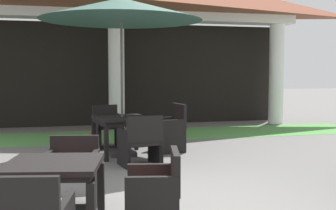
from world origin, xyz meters
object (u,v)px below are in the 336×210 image
at_px(patio_chair_mid_left_east, 170,130).
at_px(patio_chair_mid_left_south, 141,142).
at_px(patio_table_mid_left, 122,122).
at_px(terracotta_urn, 92,140).
at_px(patio_chair_near_foreground_north, 72,173).
at_px(patio_umbrella_mid_left, 121,10).
at_px(patio_chair_near_foreground_east, 155,195).
at_px(patio_table_near_foreground, 54,172).
at_px(patio_chair_mid_left_north, 108,127).

height_order(patio_chair_mid_left_east, patio_chair_mid_left_south, patio_chair_mid_left_east).
height_order(patio_table_mid_left, terracotta_urn, patio_table_mid_left).
distance_m(patio_chair_mid_left_east, terracotta_urn, 1.71).
bearing_deg(patio_chair_near_foreground_north, patio_table_mid_left, -97.59).
height_order(patio_chair_near_foreground_north, patio_umbrella_mid_left, patio_umbrella_mid_left).
bearing_deg(patio_chair_mid_left_east, patio_table_mid_left, 90.00).
xyz_separation_m(patio_chair_near_foreground_east, patio_umbrella_mid_left, (0.24, 3.96, 2.27)).
xyz_separation_m(patio_chair_near_foreground_east, patio_chair_near_foreground_north, (-0.74, 1.12, -0.01)).
bearing_deg(patio_table_near_foreground, patio_chair_mid_left_north, 77.97).
bearing_deg(terracotta_urn, patio_chair_mid_left_east, -31.95).
bearing_deg(patio_chair_mid_left_south, patio_chair_near_foreground_north, -131.44).
height_order(patio_chair_near_foreground_east, terracotta_urn, patio_chair_near_foreground_east).
relative_size(patio_chair_near_foreground_north, patio_chair_mid_left_north, 0.93).
xyz_separation_m(patio_table_near_foreground, patio_table_mid_left, (1.17, 3.77, 0.00)).
height_order(patio_table_mid_left, patio_umbrella_mid_left, patio_umbrella_mid_left).
bearing_deg(patio_umbrella_mid_left, patio_chair_near_foreground_east, -93.52).
bearing_deg(patio_table_mid_left, patio_table_near_foreground, -107.28).
bearing_deg(terracotta_urn, patio_umbrella_mid_left, -65.76).
xyz_separation_m(patio_table_mid_left, patio_chair_mid_left_east, (0.96, 0.17, -0.20)).
xyz_separation_m(patio_umbrella_mid_left, patio_chair_mid_left_east, (0.96, 0.17, -2.24)).
height_order(patio_chair_near_foreground_east, patio_chair_mid_left_east, patio_chair_mid_left_east).
bearing_deg(patio_table_mid_left, patio_chair_mid_left_east, 10.01).
bearing_deg(patio_chair_near_foreground_east, patio_chair_mid_left_north, 10.62).
relative_size(patio_chair_near_foreground_north, terracotta_urn, 2.20).
relative_size(patio_chair_mid_left_east, terracotta_urn, 2.57).
bearing_deg(patio_chair_mid_left_east, patio_chair_near_foreground_north, 137.19).
bearing_deg(patio_chair_near_foreground_east, patio_table_mid_left, 7.99).
bearing_deg(patio_chair_mid_left_east, patio_umbrella_mid_left, 90.00).
height_order(patio_chair_mid_left_south, terracotta_urn, patio_chair_mid_left_south).
bearing_deg(patio_umbrella_mid_left, terracotta_urn, 114.24).
bearing_deg(patio_chair_mid_left_south, patio_chair_near_foreground_east, -107.82).
bearing_deg(patio_chair_mid_left_north, patio_umbrella_mid_left, 90.00).
bearing_deg(patio_chair_mid_left_south, patio_table_near_foreground, -125.49).
bearing_deg(patio_chair_mid_left_north, patio_chair_near_foreground_north, 67.83).
height_order(patio_table_near_foreground, patio_chair_mid_left_north, patio_chair_mid_left_north).
height_order(patio_chair_near_foreground_east, patio_chair_mid_left_north, patio_chair_mid_left_north).
height_order(patio_chair_mid_left_north, terracotta_urn, patio_chair_mid_left_north).
bearing_deg(patio_chair_mid_left_north, patio_chair_near_foreground_east, 79.10).
distance_m(patio_chair_mid_left_north, patio_chair_mid_left_south, 1.93).
height_order(patio_chair_mid_left_east, patio_chair_mid_left_north, patio_chair_mid_left_east).
bearing_deg(patio_umbrella_mid_left, patio_table_mid_left, 180.00).
xyz_separation_m(patio_table_near_foreground, patio_chair_near_foreground_north, (0.19, 0.93, -0.23)).
xyz_separation_m(patio_chair_near_foreground_east, terracotta_urn, (-0.24, 5.03, -0.25)).
height_order(patio_chair_near_foreground_north, patio_chair_mid_left_east, patio_chair_mid_left_east).
relative_size(patio_umbrella_mid_left, patio_chair_mid_left_north, 3.44).
distance_m(patio_table_mid_left, patio_chair_mid_left_south, 1.00).
relative_size(patio_table_mid_left, patio_chair_mid_left_north, 1.25).
relative_size(patio_umbrella_mid_left, terracotta_urn, 8.16).
bearing_deg(patio_table_near_foreground, patio_chair_mid_left_east, 61.61).
bearing_deg(patio_chair_mid_left_south, patio_chair_mid_left_east, 44.98).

